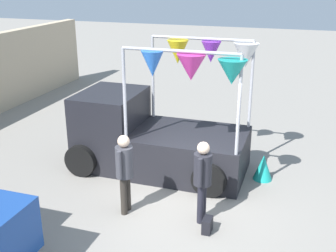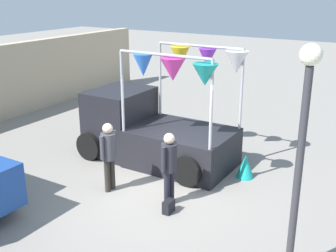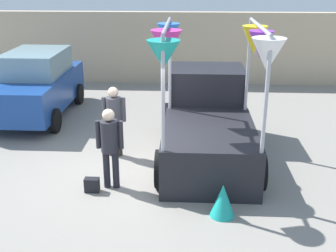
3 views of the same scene
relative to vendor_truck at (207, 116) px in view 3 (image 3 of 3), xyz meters
name	(u,v)px [view 3 (image 3 of 3)]	position (x,y,z in m)	size (l,w,h in m)	color
ground_plane	(137,177)	(-1.48, -1.32, -0.91)	(60.00, 60.00, 0.00)	gray
vendor_truck	(207,116)	(0.00, 0.00, 0.00)	(2.42, 4.11, 3.08)	black
parked_car	(37,84)	(-4.78, 2.41, 0.03)	(1.88, 4.00, 1.88)	navy
person_customer	(110,141)	(-1.92, -1.76, 0.06)	(0.53, 0.34, 1.62)	black
person_vendor	(114,115)	(-2.09, -0.26, 0.07)	(0.53, 0.34, 1.63)	#2D2823
handbag	(92,185)	(-2.27, -1.96, -0.77)	(0.28, 0.16, 0.28)	black
brick_boundary_wall	(162,48)	(-1.48, 6.45, 0.39)	(18.00, 0.36, 2.60)	tan
folded_kite_bundle_teal	(223,200)	(0.19, -2.68, -0.61)	(0.44, 0.44, 0.60)	teal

